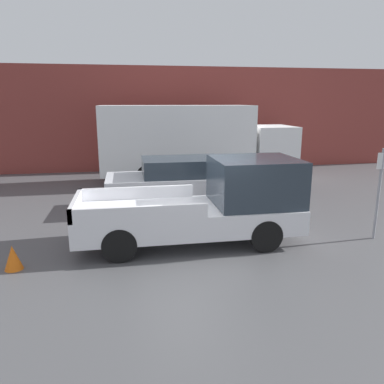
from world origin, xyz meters
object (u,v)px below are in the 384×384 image
at_px(delivery_truck, 192,141).
at_px(newspaper_box, 144,161).
at_px(pickup_truck, 212,204).
at_px(car, 179,182).
at_px(parking_sign, 379,189).
at_px(traffic_cone, 13,258).

xyz_separation_m(delivery_truck, newspaper_box, (-1.96, 2.79, -1.27)).
height_order(pickup_truck, newspaper_box, pickup_truck).
xyz_separation_m(car, parking_sign, (4.46, -3.81, 0.46)).
relative_size(car, traffic_cone, 8.89).
bearing_deg(car, pickup_truck, -83.43).
xyz_separation_m(delivery_truck, parking_sign, (3.33, -7.78, -0.46)).
height_order(pickup_truck, car, pickup_truck).
xyz_separation_m(pickup_truck, car, (-0.37, 3.25, -0.11)).
distance_m(car, traffic_cone, 5.83).
height_order(car, parking_sign, parking_sign).
distance_m(parking_sign, newspaper_box, 11.85).
bearing_deg(car, delivery_truck, 73.99).
relative_size(car, parking_sign, 2.00).
relative_size(delivery_truck, traffic_cone, 16.14).
bearing_deg(parking_sign, delivery_truck, 113.14).
bearing_deg(car, parking_sign, -40.51).
xyz_separation_m(delivery_truck, traffic_cone, (-5.18, -8.13, -1.49)).
relative_size(parking_sign, traffic_cone, 4.44).
height_order(parking_sign, newspaper_box, parking_sign).
bearing_deg(parking_sign, traffic_cone, -177.67).
xyz_separation_m(car, newspaper_box, (-0.82, 6.76, -0.35)).
bearing_deg(traffic_cone, delivery_truck, 57.49).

